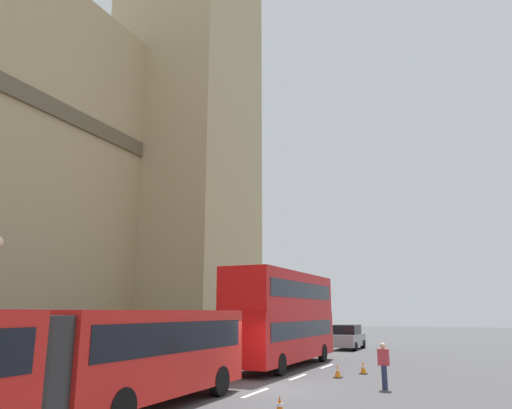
{
  "coord_description": "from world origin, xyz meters",
  "views": [
    {
      "loc": [
        -17.34,
        -7.42,
        2.86
      ],
      "look_at": [
        5.74,
        3.03,
        8.63
      ],
      "focal_mm": 33.04,
      "sensor_mm": 36.0,
      "label": 1
    }
  ],
  "objects_px": {
    "sedan_lead": "(348,337)",
    "traffic_cone_east": "(363,368)",
    "traffic_cone_middle": "(338,371)",
    "pedestrian_near_cones": "(384,364)",
    "articulated_bus": "(21,362)",
    "double_decker_bus": "(283,314)",
    "traffic_cone_west": "(280,407)"
  },
  "relations": [
    {
      "from": "traffic_cone_middle",
      "to": "sedan_lead",
      "type": "bearing_deg",
      "value": 11.82
    },
    {
      "from": "pedestrian_near_cones",
      "to": "traffic_cone_west",
      "type": "bearing_deg",
      "value": 163.14
    },
    {
      "from": "articulated_bus",
      "to": "traffic_cone_middle",
      "type": "bearing_deg",
      "value": -15.21
    },
    {
      "from": "sedan_lead",
      "to": "traffic_cone_middle",
      "type": "relative_size",
      "value": 7.59
    },
    {
      "from": "articulated_bus",
      "to": "pedestrian_near_cones",
      "type": "distance_m",
      "value": 12.71
    },
    {
      "from": "traffic_cone_west",
      "to": "traffic_cone_east",
      "type": "bearing_deg",
      "value": -0.91
    },
    {
      "from": "double_decker_bus",
      "to": "pedestrian_near_cones",
      "type": "xyz_separation_m",
      "value": [
        -5.29,
        -6.11,
        -1.8
      ]
    },
    {
      "from": "articulated_bus",
      "to": "double_decker_bus",
      "type": "bearing_deg",
      "value": 0.01
    },
    {
      "from": "articulated_bus",
      "to": "sedan_lead",
      "type": "height_order",
      "value": "articulated_bus"
    },
    {
      "from": "traffic_cone_east",
      "to": "pedestrian_near_cones",
      "type": "relative_size",
      "value": 0.34
    },
    {
      "from": "double_decker_bus",
      "to": "traffic_cone_middle",
      "type": "relative_size",
      "value": 18.27
    },
    {
      "from": "double_decker_bus",
      "to": "traffic_cone_west",
      "type": "bearing_deg",
      "value": -159.46
    },
    {
      "from": "traffic_cone_west",
      "to": "traffic_cone_east",
      "type": "distance_m",
      "value": 10.26
    },
    {
      "from": "double_decker_bus",
      "to": "traffic_cone_west",
      "type": "relative_size",
      "value": 18.27
    },
    {
      "from": "traffic_cone_middle",
      "to": "pedestrian_near_cones",
      "type": "relative_size",
      "value": 0.34
    },
    {
      "from": "sedan_lead",
      "to": "traffic_cone_west",
      "type": "bearing_deg",
      "value": -170.85
    },
    {
      "from": "double_decker_bus",
      "to": "sedan_lead",
      "type": "distance_m",
      "value": 13.3
    },
    {
      "from": "sedan_lead",
      "to": "traffic_cone_east",
      "type": "bearing_deg",
      "value": -163.93
    },
    {
      "from": "traffic_cone_west",
      "to": "pedestrian_near_cones",
      "type": "height_order",
      "value": "pedestrian_near_cones"
    },
    {
      "from": "traffic_cone_middle",
      "to": "pedestrian_near_cones",
      "type": "bearing_deg",
      "value": -134.42
    },
    {
      "from": "double_decker_bus",
      "to": "traffic_cone_west",
      "type": "xyz_separation_m",
      "value": [
        -11.38,
        -4.26,
        -2.43
      ]
    },
    {
      "from": "double_decker_bus",
      "to": "traffic_cone_east",
      "type": "relative_size",
      "value": 18.27
    },
    {
      "from": "sedan_lead",
      "to": "pedestrian_near_cones",
      "type": "xyz_separation_m",
      "value": [
        -18.46,
        -5.8,
        -0.0
      ]
    },
    {
      "from": "traffic_cone_middle",
      "to": "pedestrian_near_cones",
      "type": "xyz_separation_m",
      "value": [
        -2.38,
        -2.43,
        0.63
      ]
    },
    {
      "from": "pedestrian_near_cones",
      "to": "traffic_cone_east",
      "type": "bearing_deg",
      "value": 21.97
    },
    {
      "from": "articulated_bus",
      "to": "traffic_cone_west",
      "type": "height_order",
      "value": "articulated_bus"
    },
    {
      "from": "articulated_bus",
      "to": "double_decker_bus",
      "type": "xyz_separation_m",
      "value": [
        16.41,
        0.0,
        0.96
      ]
    },
    {
      "from": "traffic_cone_east",
      "to": "traffic_cone_west",
      "type": "bearing_deg",
      "value": 179.09
    },
    {
      "from": "double_decker_bus",
      "to": "traffic_cone_west",
      "type": "height_order",
      "value": "double_decker_bus"
    },
    {
      "from": "traffic_cone_west",
      "to": "articulated_bus",
      "type": "bearing_deg",
      "value": 139.74
    },
    {
      "from": "articulated_bus",
      "to": "sedan_lead",
      "type": "xyz_separation_m",
      "value": [
        29.58,
        -0.31,
        -0.83
      ]
    },
    {
      "from": "traffic_cone_middle",
      "to": "traffic_cone_east",
      "type": "height_order",
      "value": "same"
    }
  ]
}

